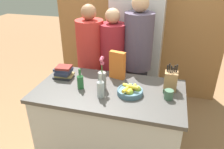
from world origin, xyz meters
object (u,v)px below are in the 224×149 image
bottle_vinegar (101,88)px  fruit_bowl (131,91)px  bottle_oil (80,81)px  book_stack (64,72)px  coffee_mug (169,94)px  flower_vase (102,78)px  refrigerator (137,44)px  person_at_sink (91,60)px  person_in_blue (113,63)px  person_in_red_tee (137,57)px  knife_block (171,81)px  cereal_box (117,65)px

bottle_vinegar → fruit_bowl: bearing=23.8°
bottle_oil → book_stack: bearing=148.0°
coffee_mug → fruit_bowl: bearing=-177.6°
flower_vase → refrigerator: bearing=83.3°
coffee_mug → person_at_sink: 1.23m
person_in_blue → person_in_red_tee: person_in_red_tee is taller
book_stack → person_in_blue: 0.71m
bottle_oil → person_in_red_tee: 0.92m
coffee_mug → bottle_vinegar: bearing=-168.0°
coffee_mug → book_stack: bearing=173.0°
coffee_mug → bottle_vinegar: 0.64m
person_at_sink → person_in_blue: size_ratio=1.02×
flower_vase → person_at_sink: bearing=119.3°
book_stack → person_at_sink: bearing=77.0°
knife_block → coffee_mug: bearing=-92.3°
book_stack → bottle_oil: size_ratio=1.00×
knife_block → book_stack: size_ratio=1.29×
flower_vase → person_in_blue: 0.71m
knife_block → bottle_oil: (-0.89, -0.21, -0.02)m
bottle_oil → flower_vase: bearing=14.1°
person_at_sink → person_in_red_tee: bearing=-14.8°
bottle_oil → person_in_red_tee: person_in_red_tee is taller
knife_block → refrigerator: bearing=114.7°
fruit_bowl → knife_block: (0.37, 0.19, 0.06)m
flower_vase → fruit_bowl: bearing=-7.3°
refrigerator → person_in_red_tee: size_ratio=1.12×
refrigerator → bottle_vinegar: refrigerator is taller
cereal_box → person_at_sink: (-0.46, 0.39, -0.14)m
fruit_bowl → bottle_oil: size_ratio=1.18×
coffee_mug → cereal_box: bearing=153.1°
cereal_box → bottle_oil: 0.45m
knife_block → cereal_box: (-0.58, 0.11, 0.05)m
fruit_bowl → person_at_sink: (-0.67, 0.69, -0.03)m
cereal_box → person_at_sink: bearing=139.7°
person_at_sink → person_in_red_tee: 0.62m
refrigerator → coffee_mug: (0.51, -1.31, -0.03)m
cereal_box → book_stack: size_ratio=1.44×
flower_vase → bottle_oil: flower_vase is taller
refrigerator → person_in_blue: (-0.23, -0.59, -0.08)m
fruit_bowl → knife_block: size_ratio=0.91×
coffee_mug → book_stack: size_ratio=0.48×
fruit_bowl → bottle_vinegar: bearing=-156.2°
knife_block → book_stack: 1.16m
person_in_blue → person_in_red_tee: bearing=4.7°
bottle_vinegar → person_at_sink: size_ratio=0.15×
coffee_mug → person_in_blue: 1.03m
flower_vase → person_at_sink: person_at_sink is taller
fruit_bowl → coffee_mug: fruit_bowl is taller
coffee_mug → book_stack: (-1.15, 0.14, 0.02)m
person_in_blue → bottle_vinegar: bearing=-86.7°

